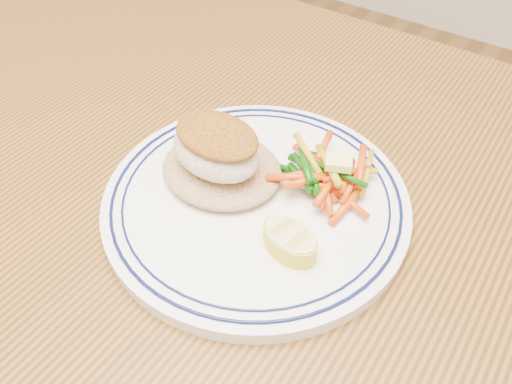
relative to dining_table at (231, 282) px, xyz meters
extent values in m
cube|color=#4C2D0F|center=(0.00, 0.00, 0.08)|extent=(1.50, 0.90, 0.04)
cylinder|color=#4C2D0F|center=(-0.68, 0.38, -0.30)|extent=(0.07, 0.07, 0.71)
cylinder|color=white|center=(0.01, 0.04, 0.10)|extent=(0.30, 0.30, 0.01)
torus|color=#0A113F|center=(0.01, 0.04, 0.11)|extent=(0.28, 0.28, 0.00)
torus|color=#0A113F|center=(0.01, 0.04, 0.11)|extent=(0.26, 0.26, 0.00)
ellipsoid|color=#A67D53|center=(-0.03, 0.04, 0.12)|extent=(0.12, 0.11, 0.02)
ellipsoid|color=beige|center=(-0.04, 0.03, 0.15)|extent=(0.10, 0.08, 0.04)
ellipsoid|color=#985D18|center=(-0.03, 0.04, 0.17)|extent=(0.10, 0.07, 0.02)
cylinder|color=#D5460A|center=(0.06, 0.09, 0.12)|extent=(0.04, 0.05, 0.01)
cylinder|color=#D5460A|center=(0.09, 0.06, 0.12)|extent=(0.01, 0.05, 0.01)
cylinder|color=gold|center=(0.04, 0.09, 0.12)|extent=(0.03, 0.04, 0.01)
cylinder|color=#D5460A|center=(0.03, 0.11, 0.12)|extent=(0.05, 0.01, 0.01)
cylinder|color=gold|center=(0.07, 0.11, 0.12)|extent=(0.06, 0.03, 0.01)
cylinder|color=#0E4809|center=(0.07, 0.08, 0.12)|extent=(0.03, 0.05, 0.01)
cylinder|color=#D5460A|center=(0.09, 0.07, 0.12)|extent=(0.05, 0.02, 0.01)
cylinder|color=#0E4809|center=(0.04, 0.08, 0.12)|extent=(0.06, 0.01, 0.01)
cylinder|color=gold|center=(0.06, 0.08, 0.12)|extent=(0.02, 0.05, 0.01)
cylinder|color=#0E4809|center=(0.06, 0.10, 0.12)|extent=(0.05, 0.01, 0.01)
cylinder|color=#D5460A|center=(0.07, 0.07, 0.12)|extent=(0.02, 0.04, 0.01)
cylinder|color=#D5460A|center=(0.08, 0.09, 0.12)|extent=(0.03, 0.05, 0.01)
cylinder|color=#D5460A|center=(0.07, 0.07, 0.12)|extent=(0.04, 0.05, 0.01)
cylinder|color=#0E4809|center=(0.04, 0.07, 0.12)|extent=(0.04, 0.03, 0.01)
cylinder|color=#0E4809|center=(0.04, 0.09, 0.13)|extent=(0.05, 0.01, 0.01)
cylinder|color=#D5460A|center=(0.04, 0.08, 0.13)|extent=(0.04, 0.05, 0.01)
cylinder|color=#D5460A|center=(0.07, 0.07, 0.13)|extent=(0.01, 0.05, 0.01)
cylinder|color=gold|center=(0.09, 0.11, 0.12)|extent=(0.02, 0.06, 0.01)
cylinder|color=#D5460A|center=(0.07, 0.10, 0.13)|extent=(0.02, 0.05, 0.01)
cylinder|color=#D5460A|center=(0.06, 0.07, 0.13)|extent=(0.05, 0.04, 0.01)
cylinder|color=#0E4809|center=(0.05, 0.11, 0.13)|extent=(0.05, 0.02, 0.01)
cylinder|color=#0E4809|center=(0.05, 0.08, 0.13)|extent=(0.04, 0.04, 0.01)
cylinder|color=#D5460A|center=(0.08, 0.09, 0.13)|extent=(0.01, 0.05, 0.01)
cylinder|color=#D5460A|center=(0.08, 0.11, 0.13)|extent=(0.03, 0.06, 0.01)
cylinder|color=#D5460A|center=(0.07, 0.10, 0.13)|extent=(0.03, 0.05, 0.01)
cylinder|color=#D5460A|center=(0.04, 0.06, 0.13)|extent=(0.05, 0.04, 0.01)
cylinder|color=#D5460A|center=(0.05, 0.06, 0.13)|extent=(0.03, 0.04, 0.01)
cylinder|color=#D5460A|center=(0.04, 0.09, 0.13)|extent=(0.05, 0.02, 0.01)
cylinder|color=#0E4809|center=(0.04, 0.08, 0.13)|extent=(0.04, 0.03, 0.01)
cylinder|color=#D5460A|center=(0.04, 0.12, 0.13)|extent=(0.02, 0.05, 0.01)
cylinder|color=gold|center=(0.03, 0.09, 0.13)|extent=(0.05, 0.04, 0.01)
cylinder|color=#0E4809|center=(0.04, 0.08, 0.13)|extent=(0.04, 0.05, 0.01)
cylinder|color=#0E4809|center=(0.07, 0.09, 0.13)|extent=(0.06, 0.01, 0.01)
cylinder|color=gold|center=(0.06, 0.09, 0.14)|extent=(0.05, 0.05, 0.01)
cube|color=#FFF37C|center=(0.07, 0.09, 0.15)|extent=(0.03, 0.03, 0.01)
torus|color=white|center=(0.07, 0.00, 0.13)|extent=(0.06, 0.06, 0.00)
camera|label=1|loc=(0.20, -0.24, 0.46)|focal=35.00mm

